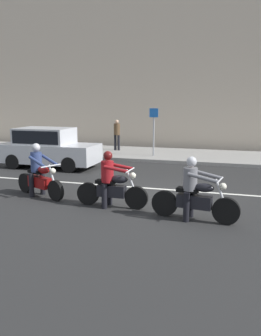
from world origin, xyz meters
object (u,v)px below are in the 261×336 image
at_px(motorcycle_with_rider_gray, 194,194).
at_px(street_sign_post, 154,127).
at_px(motorcycle_with_rider_crimson, 111,184).
at_px(motorcycle_with_rider_denim_blue, 39,175).
at_px(parked_sedan_silver, 48,147).
at_px(pedestrian_bystander, 117,133).

height_order(motorcycle_with_rider_gray, street_sign_post, street_sign_post).
bearing_deg(motorcycle_with_rider_crimson, motorcycle_with_rider_gray, -10.86).
distance_m(motorcycle_with_rider_denim_blue, street_sign_post, 8.30).
relative_size(motorcycle_with_rider_crimson, street_sign_post, 0.85).
distance_m(parked_sedan_silver, pedestrian_bystander, 5.27).
bearing_deg(motorcycle_with_rider_denim_blue, motorcycle_with_rider_gray, -10.09).
bearing_deg(pedestrian_bystander, street_sign_post, -28.92).
bearing_deg(motorcycle_with_rider_denim_blue, pedestrian_bystander, 94.50).
xyz_separation_m(motorcycle_with_rider_crimson, pedestrian_bystander, (-3.20, 9.82, 0.49)).
xyz_separation_m(motorcycle_with_rider_gray, parked_sedan_silver, (-6.92, 5.19, 0.23)).
relative_size(motorcycle_with_rider_denim_blue, street_sign_post, 0.84).
distance_m(motorcycle_with_rider_gray, pedestrian_bystander, 11.65).
distance_m(motorcycle_with_rider_denim_blue, motorcycle_with_rider_crimson, 2.50).
bearing_deg(street_sign_post, motorcycle_with_rider_denim_blue, -101.64).
height_order(motorcycle_with_rider_gray, pedestrian_bystander, pedestrian_bystander).
xyz_separation_m(motorcycle_with_rider_crimson, parked_sedan_silver, (-4.63, 4.75, 0.24)).
height_order(motorcycle_with_rider_denim_blue, street_sign_post, street_sign_post).
relative_size(motorcycle_with_rider_denim_blue, motorcycle_with_rider_crimson, 0.99).
distance_m(motorcycle_with_rider_denim_blue, parked_sedan_silver, 4.86).
height_order(motorcycle_with_rider_denim_blue, parked_sedan_silver, parked_sedan_silver).
xyz_separation_m(street_sign_post, pedestrian_bystander, (-2.40, 1.33, -0.47)).
distance_m(motorcycle_with_rider_gray, street_sign_post, 9.50).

